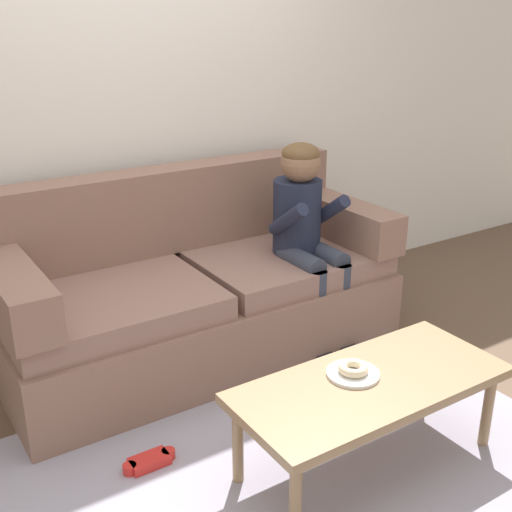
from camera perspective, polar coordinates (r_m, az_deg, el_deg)
The scene contains 9 objects.
ground at distance 2.90m, azimuth 0.35°, elevation -15.90°, with size 10.00×10.00×0.00m, color brown.
wall_back at distance 3.59m, azimuth -12.40°, elevation 15.06°, with size 8.00×0.10×2.80m, color silver.
area_rug at distance 2.74m, azimuth 3.37°, elevation -18.41°, with size 2.33×1.69×0.01m, color #9993A3.
couch at distance 3.43m, azimuth -5.40°, elevation -3.17°, with size 2.04×0.90×0.95m.
coffee_table at distance 2.61m, azimuth 10.09°, elevation -11.52°, with size 1.11×0.49×0.39m.
person_child at distance 3.43m, azimuth 4.42°, elevation 2.71°, with size 0.34×0.58×1.10m.
plate at distance 2.60m, azimuth 8.57°, elevation -10.26°, with size 0.21×0.21×0.01m, color white.
donut at distance 2.59m, azimuth 8.60°, elevation -9.78°, with size 0.12×0.12×0.04m, color beige.
toy_controller at distance 2.77m, azimuth -9.40°, elevation -17.56°, with size 0.23×0.09×0.05m.
Camera 1 is at (-1.28, -1.94, 1.74)m, focal length 45.24 mm.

